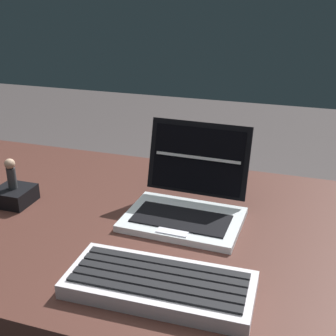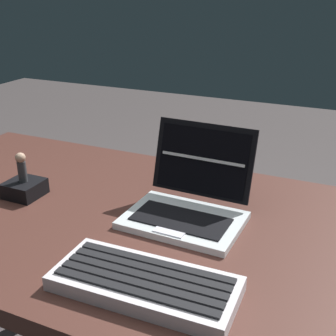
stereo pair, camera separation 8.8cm
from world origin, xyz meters
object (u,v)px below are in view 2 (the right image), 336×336
Objects in this scene: external_keyboard at (145,283)px; laptop_front at (189,201)px; figurine at (22,166)px; figurine_stand at (25,189)px.

laptop_front is at bearing 95.73° from external_keyboard.
figurine is at bearing -170.84° from laptop_front.
figurine_stand is 0.06m from figurine.
laptop_front is 3.45× the size of figurine.
figurine is (-0.39, -0.06, 0.04)m from laptop_front.
external_keyboard is 0.46m from figurine_stand.
figurine_stand is (-0.39, -0.06, -0.02)m from laptop_front.
figurine_stand reaches higher than external_keyboard.
laptop_front reaches higher than figurine_stand.
laptop_front reaches higher than external_keyboard.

